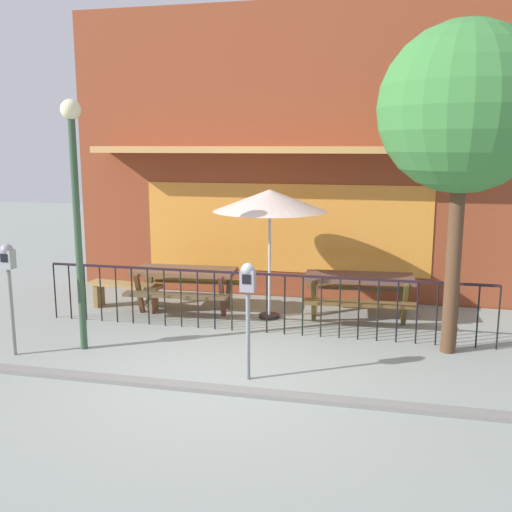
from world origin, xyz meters
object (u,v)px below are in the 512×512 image
object	(u,v)px
picnic_table_left	(184,278)
parking_meter_far	(248,290)
patio_umbrella	(270,201)
street_tree	(463,110)
patio_bench	(125,290)
street_lamp	(75,188)
picnic_table_right	(359,285)
parking_meter_near	(8,270)

from	to	relation	value
picnic_table_left	parking_meter_far	size ratio (longest dim) A/B	1.26
picnic_table_left	patio_umbrella	world-z (taller)	patio_umbrella
street_tree	patio_umbrella	bearing A→B (deg)	159.16
patio_bench	street_lamp	distance (m)	2.90
picnic_table_right	parking_meter_near	distance (m)	5.45
patio_bench	street_tree	world-z (taller)	street_tree
picnic_table_right	patio_bench	distance (m)	4.16
patio_umbrella	patio_bench	bearing A→B (deg)	-178.60
street_tree	parking_meter_far	bearing A→B (deg)	-147.75
parking_meter_near	street_tree	distance (m)	6.56
picnic_table_right	street_tree	distance (m)	3.34
picnic_table_left	patio_bench	xyz separation A→B (m)	(-1.10, -0.08, -0.26)
picnic_table_left	picnic_table_right	size ratio (longest dim) A/B	1.00
picnic_table_right	street_lamp	distance (m)	4.79
parking_meter_near	street_lamp	distance (m)	1.46
picnic_table_right	street_tree	xyz separation A→B (m)	(1.35, -1.26, 2.78)
picnic_table_left	picnic_table_right	world-z (taller)	same
parking_meter_near	parking_meter_far	distance (m)	3.44
picnic_table_left	parking_meter_far	distance (m)	3.32
parking_meter_far	patio_bench	bearing A→B (deg)	137.92
picnic_table_right	parking_meter_near	world-z (taller)	parking_meter_near
parking_meter_far	street_tree	distance (m)	3.76
street_tree	street_lamp	bearing A→B (deg)	-168.48
street_tree	street_lamp	world-z (taller)	street_tree
street_tree	patio_bench	bearing A→B (deg)	169.47
street_tree	picnic_table_right	bearing A→B (deg)	136.92
picnic_table_right	patio_bench	bearing A→B (deg)	-176.65
picnic_table_right	parking_meter_near	size ratio (longest dim) A/B	1.18
patio_umbrella	parking_meter_far	distance (m)	2.85
patio_umbrella	parking_meter_far	world-z (taller)	patio_umbrella
street_tree	picnic_table_left	bearing A→B (deg)	165.91
patio_umbrella	parking_meter_far	bearing A→B (deg)	-84.02
picnic_table_left	street_lamp	bearing A→B (deg)	-109.99
parking_meter_far	street_lamp	size ratio (longest dim) A/B	0.43
patio_bench	street_lamp	xyz separation A→B (m)	(0.32, -2.07, 1.99)
picnic_table_right	patio_bench	xyz separation A→B (m)	(-4.14, -0.24, -0.26)
picnic_table_left	street_tree	bearing A→B (deg)	-14.09
patio_umbrella	parking_meter_far	size ratio (longest dim) A/B	1.46
patio_bench	parking_meter_far	bearing A→B (deg)	-42.08
picnic_table_right	parking_meter_far	world-z (taller)	parking_meter_far
patio_bench	street_lamp	world-z (taller)	street_lamp
picnic_table_left	picnic_table_right	xyz separation A→B (m)	(3.04, 0.16, 0.00)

